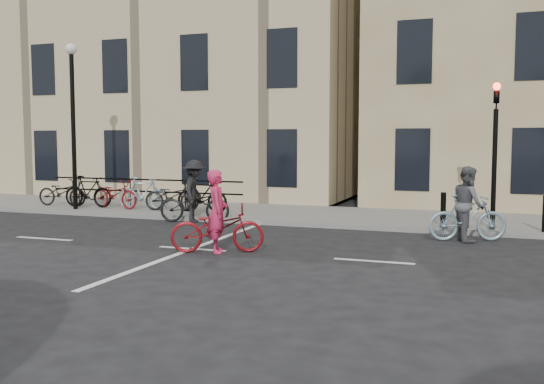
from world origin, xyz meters
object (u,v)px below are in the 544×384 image
(lamp_post, at_px, (73,105))
(cyclist_pink, at_px, (217,224))
(traffic_light, at_px, (495,137))
(cyclist_dark, at_px, (195,198))
(cyclist_grey, at_px, (468,211))

(lamp_post, bearing_deg, cyclist_pink, -32.44)
(traffic_light, relative_size, cyclist_dark, 1.82)
(cyclist_pink, bearing_deg, cyclist_grey, -79.73)
(cyclist_grey, bearing_deg, cyclist_pink, 103.98)
(cyclist_pink, bearing_deg, traffic_light, -74.27)
(traffic_light, distance_m, cyclist_grey, 2.18)
(traffic_light, bearing_deg, cyclist_pink, -140.72)
(lamp_post, distance_m, cyclist_grey, 12.52)
(traffic_light, height_order, cyclist_grey, traffic_light)
(cyclist_grey, bearing_deg, lamp_post, 64.29)
(traffic_light, xyz_separation_m, cyclist_pink, (-5.51, -4.51, -1.84))
(lamp_post, bearing_deg, cyclist_dark, -6.25)
(lamp_post, height_order, cyclist_dark, lamp_post)
(cyclist_pink, xyz_separation_m, cyclist_dark, (-2.62, 4.07, 0.10))
(traffic_light, height_order, cyclist_pink, traffic_light)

